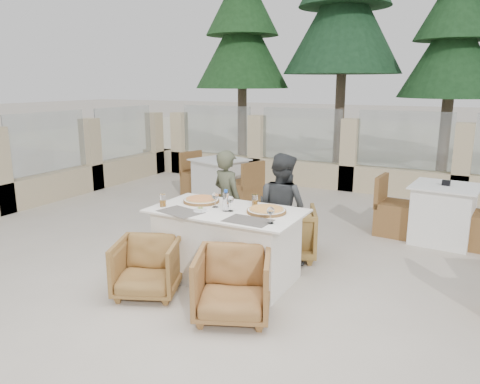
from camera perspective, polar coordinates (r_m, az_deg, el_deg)
The scene contains 27 objects.
ground at distance 5.22m, azimuth -1.30°, elevation -10.27°, with size 80.00×80.00×0.00m, color beige.
sand_patch at distance 18.44m, azimuth 20.50°, elevation 5.97°, with size 30.00×16.00×0.01m, color beige.
perimeter_wall_far at distance 9.36m, azimuth 13.18°, elevation 5.04°, with size 10.00×0.34×1.60m, color beige, non-canonical shape.
perimeter_wall_left at distance 8.98m, azimuth -22.27°, elevation 4.06°, with size 0.34×7.00×1.60m, color tan, non-canonical shape.
pine_far_left at distance 12.63m, azimuth 0.28°, elevation 16.30°, with size 2.42×2.42×5.50m, color #204B21.
pine_mid_left at distance 12.20m, azimuth 12.50°, elevation 18.46°, with size 2.86×2.86×6.50m, color #1D4526.
pine_centre at distance 11.41m, azimuth 24.42°, elevation 14.22°, with size 2.20×2.20×5.00m, color #1F4922.
dining_table at distance 5.06m, azimuth -1.60°, elevation -6.38°, with size 1.60×0.90×0.77m, color white, non-canonical shape.
placemat_near_left at distance 4.90m, azimuth -7.28°, elevation -2.40°, with size 0.45×0.30×0.00m, color #615A53.
placemat_near_right at distance 4.55m, azimuth 0.99°, elevation -3.50°, with size 0.45×0.30×0.00m, color #59524C.
pizza_left at distance 5.26m, azimuth -4.73°, elevation -0.97°, with size 0.40×0.40×0.05m, color #D64B1D.
pizza_right at distance 4.83m, azimuth 3.24°, elevation -2.22°, with size 0.41×0.41×0.05m, color #CD661B.
water_bottle at distance 4.86m, azimuth -1.74°, elevation -1.02°, with size 0.07×0.07×0.23m, color silver.
wine_glass_centre at distance 5.02m, azimuth -3.04°, elevation -0.85°, with size 0.08×0.08×0.18m, color silver, non-canonical shape.
wine_glass_near at distance 4.86m, azimuth -1.20°, elevation -1.31°, with size 0.08×0.08×0.18m, color white, non-canonical shape.
wine_glass_corner at distance 4.45m, azimuth 3.75°, elevation -2.72°, with size 0.08×0.08×0.18m, color white, non-canonical shape.
beer_glass_left at distance 5.12m, azimuth -9.40°, elevation -1.01°, with size 0.07×0.07×0.14m, color orange.
beer_glass_right at distance 5.07m, azimuth 1.83°, elevation -1.02°, with size 0.06×0.06×0.13m, color #C0781B.
olive_dish at distance 4.89m, azimuth -4.85°, elevation -2.11°, with size 0.11×0.11×0.04m, color silver, non-canonical shape.
armchair_far_left at distance 6.01m, azimuth -1.41°, elevation -3.87°, with size 0.67×0.69×0.63m, color brown.
armchair_far_right at distance 5.72m, azimuth 5.80°, elevation -4.87°, with size 0.67×0.68×0.62m, color olive.
armchair_near_left at distance 4.81m, azimuth -11.24°, elevation -9.00°, with size 0.61×0.63×0.57m, color olive.
armchair_near_right at distance 4.28m, azimuth -0.88°, elevation -11.23°, with size 0.66×0.68×0.62m, color olive.
diner_left at distance 5.79m, azimuth -1.54°, elevation -1.15°, with size 0.47×0.31×1.29m, color #4A4D38.
diner_right at distance 5.43m, azimuth 5.08°, elevation -2.08°, with size 0.64×0.50×1.31m, color #343739.
bg_table_a at distance 8.26m, azimuth -2.46°, elevation 1.38°, with size 1.64×0.82×0.77m, color silver, non-canonical shape.
bg_table_b at distance 6.74m, azimuth 23.50°, elevation -2.47°, with size 1.64×0.82×0.77m, color white, non-canonical shape.
Camera 1 is at (2.34, -4.18, 2.09)m, focal length 35.00 mm.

